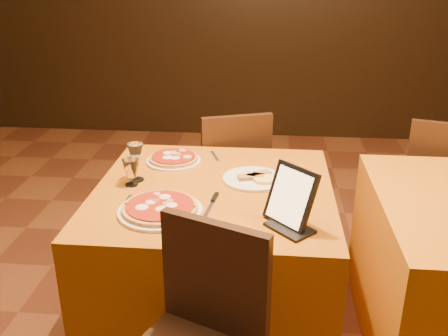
# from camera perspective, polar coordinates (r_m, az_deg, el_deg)

# --- Properties ---
(main_table) EXTENTS (1.10, 1.10, 0.75)m
(main_table) POSITION_cam_1_polar(r_m,az_deg,el_deg) (2.50, -1.11, -10.09)
(main_table) COLOR #AA5A0A
(main_table) RESTS_ON floor
(chair_main_far) EXTENTS (0.57, 0.57, 0.91)m
(chair_main_far) POSITION_cam_1_polar(r_m,az_deg,el_deg) (3.19, 0.54, -0.91)
(chair_main_far) COLOR black
(chair_main_far) RESTS_ON floor
(chair_side_far) EXTENTS (0.57, 0.57, 0.91)m
(chair_side_far) POSITION_cam_1_polar(r_m,az_deg,el_deg) (3.32, 23.37, -1.91)
(chair_side_far) COLOR black
(chair_side_far) RESTS_ON floor
(pizza_near) EXTENTS (0.36, 0.36, 0.03)m
(pizza_near) POSITION_cam_1_polar(r_m,az_deg,el_deg) (2.11, -7.31, -4.69)
(pizza_near) COLOR white
(pizza_near) RESTS_ON main_table
(pizza_far) EXTENTS (0.29, 0.29, 0.03)m
(pizza_far) POSITION_cam_1_polar(r_m,az_deg,el_deg) (2.62, -5.79, 0.98)
(pizza_far) COLOR white
(pizza_far) RESTS_ON main_table
(cutlet_dish) EXTENTS (0.29, 0.29, 0.03)m
(cutlet_dish) POSITION_cam_1_polar(r_m,az_deg,el_deg) (2.40, 3.35, -1.12)
(cutlet_dish) COLOR white
(cutlet_dish) RESTS_ON main_table
(wine_glass) EXTENTS (0.08, 0.08, 0.19)m
(wine_glass) POSITION_cam_1_polar(r_m,az_deg,el_deg) (2.40, -9.99, 0.69)
(wine_glass) COLOR #FCDA8F
(wine_glass) RESTS_ON main_table
(water_glass) EXTENTS (0.07, 0.07, 0.13)m
(water_glass) POSITION_cam_1_polar(r_m,az_deg,el_deg) (2.36, -10.60, -0.49)
(water_glass) COLOR white
(water_glass) RESTS_ON main_table
(tablet) EXTENTS (0.22, 0.22, 0.24)m
(tablet) POSITION_cam_1_polar(r_m,az_deg,el_deg) (1.98, 7.64, -3.23)
(tablet) COLOR black
(tablet) RESTS_ON main_table
(knife) EXTENTS (0.04, 0.20, 0.01)m
(knife) POSITION_cam_1_polar(r_m,az_deg,el_deg) (2.14, -1.58, -4.46)
(knife) COLOR silver
(knife) RESTS_ON main_table
(fork_near) EXTENTS (0.02, 0.16, 0.01)m
(fork_near) POSITION_cam_1_polar(r_m,az_deg,el_deg) (2.21, -11.11, -3.98)
(fork_near) COLOR silver
(fork_near) RESTS_ON main_table
(fork_far) EXTENTS (0.07, 0.15, 0.01)m
(fork_far) POSITION_cam_1_polar(r_m,az_deg,el_deg) (2.69, -1.05, 1.37)
(fork_far) COLOR silver
(fork_far) RESTS_ON main_table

